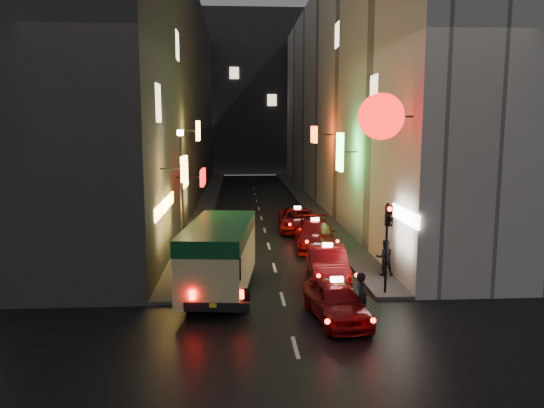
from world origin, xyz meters
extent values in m
cube|color=#363331|center=(-8.00, 34.00, 9.00)|extent=(6.00, 52.00, 18.00)
cube|color=#F6B656|center=(-3.96, 12.01, 4.73)|extent=(0.18, 1.37, 1.07)
cube|color=#F20A0A|center=(-3.56, 17.88, 3.80)|extent=(0.18, 2.19, 0.86)
cube|color=yellow|center=(-4.05, 21.83, 6.27)|extent=(0.18, 1.19, 1.20)
cube|color=#F6B656|center=(-4.98, 11.74, 3.00)|extent=(0.10, 3.39, 0.55)
cube|color=yellow|center=(-4.98, 14.15, 3.00)|extent=(0.10, 3.55, 0.55)
cube|color=#F6B656|center=(-4.98, 22.86, 3.00)|extent=(0.10, 2.56, 0.55)
cube|color=#FFE5B2|center=(-4.99, 12.00, 7.50)|extent=(0.06, 1.30, 1.60)
cube|color=#FFE5B2|center=(-4.99, 20.00, 11.00)|extent=(0.06, 1.30, 1.60)
cube|color=beige|center=(8.00, 34.00, 9.00)|extent=(6.00, 52.00, 18.00)
cylinder|color=#F20A0A|center=(3.77, 9.03, 6.90)|extent=(1.75, 0.18, 1.75)
cube|color=#30F24E|center=(4.01, 18.28, 5.12)|extent=(0.18, 1.27, 2.12)
cube|color=#FA3A0C|center=(3.64, 25.84, 5.97)|extent=(0.18, 2.01, 1.14)
cube|color=white|center=(4.98, 9.50, 3.00)|extent=(0.10, 3.19, 0.55)
cube|color=#FFE5B2|center=(4.99, 15.00, 8.20)|extent=(0.06, 1.30, 1.60)
cube|color=#FFE5B2|center=(4.99, 25.00, 12.50)|extent=(0.06, 1.30, 1.60)
cube|color=#2F2F34|center=(0.00, 66.00, 11.00)|extent=(30.00, 10.00, 22.00)
cube|color=#4A4744|center=(-4.25, 34.00, 0.07)|extent=(1.50, 52.00, 0.15)
cube|color=#4A4744|center=(4.25, 34.00, 0.07)|extent=(1.50, 52.00, 0.15)
cube|color=#C7C37C|center=(-2.41, 9.32, 1.59)|extent=(2.97, 6.67, 2.37)
cube|color=#0D421F|center=(-2.41, 9.32, 2.51)|extent=(2.99, 6.69, 0.59)
cube|color=black|center=(-2.41, 9.64, 1.83)|extent=(2.71, 4.11, 0.54)
cube|color=black|center=(-2.41, 6.14, 0.57)|extent=(2.22, 0.43, 0.32)
cube|color=#FF0A05|center=(-3.21, 6.07, 1.00)|extent=(0.19, 0.06, 0.30)
cube|color=#FF0A05|center=(-1.60, 6.07, 1.00)|extent=(0.19, 0.06, 0.30)
cylinder|color=black|center=(-3.42, 11.39, 0.41)|extent=(0.24, 0.82, 0.82)
cylinder|color=black|center=(-1.40, 7.26, 0.41)|extent=(0.24, 0.82, 0.82)
imported|color=maroon|center=(1.63, 6.18, 0.78)|extent=(2.65, 5.12, 1.56)
cube|color=white|center=(1.63, 6.18, 1.65)|extent=(0.44, 0.24, 0.16)
sphere|color=#FF0A05|center=(0.94, 3.96, 0.80)|extent=(0.16, 0.16, 0.16)
sphere|color=#FF0A05|center=(2.32, 3.96, 0.80)|extent=(0.16, 0.16, 0.16)
imported|color=maroon|center=(2.13, 10.98, 0.83)|extent=(2.43, 5.35, 1.67)
cube|color=white|center=(2.13, 10.98, 1.76)|extent=(0.43, 0.20, 0.16)
sphere|color=#FF0A05|center=(1.39, 8.59, 0.86)|extent=(0.16, 0.16, 0.16)
sphere|color=#FF0A05|center=(2.87, 8.59, 0.86)|extent=(0.16, 0.16, 0.16)
imported|color=maroon|center=(2.48, 16.98, 0.86)|extent=(2.65, 5.59, 1.73)
cube|color=white|center=(2.48, 16.98, 1.82)|extent=(0.43, 0.21, 0.16)
sphere|color=#FF0A05|center=(1.71, 14.51, 0.89)|extent=(0.16, 0.16, 0.16)
sphere|color=#FF0A05|center=(3.24, 14.51, 0.89)|extent=(0.16, 0.16, 0.16)
imported|color=maroon|center=(2.07, 21.78, 0.81)|extent=(2.34, 5.19, 1.62)
cube|color=white|center=(2.07, 21.78, 1.71)|extent=(0.43, 0.20, 0.16)
sphere|color=#FF0A05|center=(1.35, 19.46, 0.83)|extent=(0.16, 0.16, 0.16)
sphere|color=#FF0A05|center=(2.78, 19.46, 0.83)|extent=(0.16, 0.16, 0.16)
imported|color=black|center=(2.40, 5.82, 0.99)|extent=(0.52, 0.71, 1.98)
imported|color=black|center=(4.63, 10.97, 1.04)|extent=(0.69, 0.45, 1.77)
cylinder|color=black|center=(4.00, 8.60, 1.90)|extent=(0.10, 0.10, 3.50)
cube|color=black|center=(4.00, 8.42, 3.20)|extent=(0.26, 0.18, 0.80)
sphere|color=#FF0A05|center=(4.00, 8.31, 3.47)|extent=(0.18, 0.18, 0.18)
sphere|color=black|center=(4.00, 8.31, 3.20)|extent=(0.17, 0.17, 0.17)
sphere|color=black|center=(4.00, 8.31, 2.93)|extent=(0.17, 0.17, 0.17)
cylinder|color=black|center=(-4.20, 13.00, 3.15)|extent=(0.12, 0.12, 6.00)
cylinder|color=#FFE5BF|center=(-4.20, 13.00, 6.25)|extent=(0.28, 0.28, 0.25)
camera|label=1|loc=(-1.67, -10.92, 6.53)|focal=35.00mm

